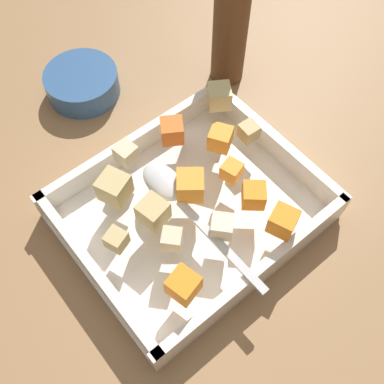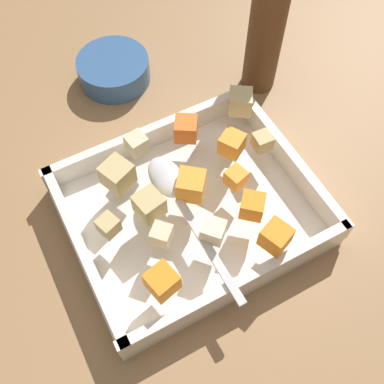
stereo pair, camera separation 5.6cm
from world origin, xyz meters
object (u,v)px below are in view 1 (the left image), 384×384
baking_dish (192,210)px  serving_spoon (170,189)px  pepper_mill (232,13)px  small_prep_bowl (82,83)px

baking_dish → serving_spoon: size_ratio=1.42×
pepper_mill → baking_dish: bearing=38.3°
baking_dish → pepper_mill: 0.28m
pepper_mill → small_prep_bowl: bearing=-30.0°
serving_spoon → small_prep_bowl: bearing=173.4°
serving_spoon → pepper_mill: (-0.22, -0.14, 0.06)m
pepper_mill → small_prep_bowl: size_ratio=2.26×
baking_dish → serving_spoon: bearing=-49.4°
serving_spoon → pepper_mill: 0.27m
baking_dish → serving_spoon: (0.02, -0.02, 0.05)m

